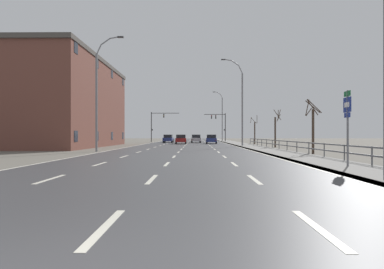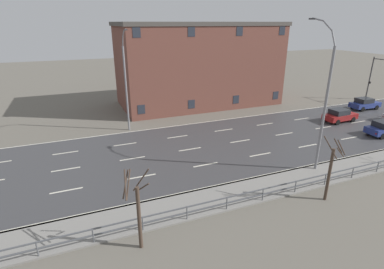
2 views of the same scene
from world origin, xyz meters
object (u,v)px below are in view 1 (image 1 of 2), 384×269
object	(u,v)px
car_near_right	(211,139)
street_lamp_foreground	(382,7)
brick_building	(64,104)
car_far_left	(181,139)
street_lamp_distant	(222,117)
traffic_signal_left	(157,122)
highway_sign	(347,119)
car_mid_centre	(168,139)
street_lamp_midground	(241,104)
traffic_signal_right	(220,122)
street_lamp_left_bank	(98,95)
car_near_left	(196,139)

from	to	relation	value
car_near_right	street_lamp_foreground	bearing A→B (deg)	-82.49
street_lamp_foreground	brick_building	bearing A→B (deg)	127.79
car_far_left	brick_building	world-z (taller)	brick_building
street_lamp_foreground	street_lamp_distant	bearing A→B (deg)	89.96
traffic_signal_left	car_near_right	world-z (taller)	traffic_signal_left
street_lamp_foreground	highway_sign	bearing A→B (deg)	76.90
car_far_left	car_mid_centre	xyz separation A→B (m)	(-2.82, 7.54, 0.00)
street_lamp_midground	car_far_left	distance (m)	15.22
car_near_right	car_mid_centre	distance (m)	10.56
street_lamp_distant	car_near_right	world-z (taller)	street_lamp_distant
street_lamp_midground	highway_sign	distance (m)	26.18
highway_sign	brick_building	size ratio (longest dim) A/B	0.16
highway_sign	car_mid_centre	bearing A→B (deg)	105.11
highway_sign	car_near_right	bearing A→B (deg)	96.19
street_lamp_midground	traffic_signal_right	distance (m)	25.92
street_lamp_foreground	street_lamp_left_bank	world-z (taller)	street_lamp_foreground
car_near_right	brick_building	xyz separation A→B (m)	(-19.90, -12.71, 4.81)
street_lamp_distant	brick_building	size ratio (longest dim) A/B	0.52
street_lamp_distant	car_near_left	size ratio (longest dim) A/B	2.75
traffic_signal_left	car_near_left	distance (m)	10.91
street_lamp_midground	car_near_right	size ratio (longest dim) A/B	2.74
street_lamp_midground	car_far_left	xyz separation A→B (m)	(-8.42, 11.74, -4.78)
traffic_signal_left	car_far_left	distance (m)	14.54
street_lamp_midground	street_lamp_distant	xyz separation A→B (m)	(0.06, 30.06, 0.05)
street_lamp_foreground	street_lamp_left_bank	bearing A→B (deg)	129.49
street_lamp_left_bank	highway_sign	xyz separation A→B (m)	(15.82, -13.93, -2.90)
traffic_signal_right	car_far_left	distance (m)	16.51
street_lamp_midground	car_near_right	xyz separation A→B (m)	(-3.19, 12.44, -4.78)
street_lamp_midground	car_mid_centre	distance (m)	22.82
street_lamp_midground	brick_building	bearing A→B (deg)	-179.34
car_near_right	car_far_left	bearing A→B (deg)	-169.14
street_lamp_foreground	street_lamp_left_bank	size ratio (longest dim) A/B	1.09
traffic_signal_right	car_near_right	bearing A→B (deg)	-100.84
street_lamp_midground	brick_building	xyz separation A→B (m)	(-23.09, -0.26, 0.03)
car_near_right	car_mid_centre	size ratio (longest dim) A/B	1.01
brick_building	car_near_right	bearing A→B (deg)	32.56
car_near_right	brick_building	distance (m)	24.09
highway_sign	traffic_signal_right	distance (m)	51.89
car_near_left	highway_sign	bearing A→B (deg)	-83.49
street_lamp_left_bank	car_near_right	bearing A→B (deg)	64.53
car_far_left	car_mid_centre	size ratio (longest dim) A/B	1.01
traffic_signal_left	car_mid_centre	world-z (taller)	traffic_signal_left
street_lamp_foreground	street_lamp_midground	world-z (taller)	street_lamp_foreground
street_lamp_left_bank	brick_building	size ratio (longest dim) A/B	0.48
street_lamp_foreground	street_lamp_midground	distance (m)	30.06
street_lamp_distant	street_lamp_foreground	bearing A→B (deg)	-90.04
highway_sign	car_near_right	size ratio (longest dim) A/B	0.85
street_lamp_foreground	street_lamp_left_bank	xyz separation A→B (m)	(-14.87, 18.04, -0.46)
car_near_right	brick_building	world-z (taller)	brick_building
street_lamp_distant	highway_sign	bearing A→B (deg)	-89.06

